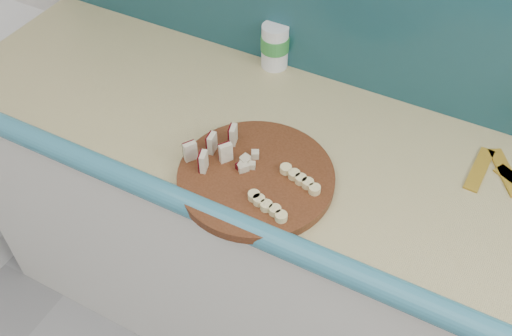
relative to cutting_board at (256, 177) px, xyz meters
name	(u,v)px	position (x,y,z in m)	size (l,w,h in m)	color
kitchen_counter	(323,262)	(0.14, 0.16, -0.47)	(2.20, 0.63, 0.91)	white
backsplash	(394,11)	(0.14, 0.45, 0.24)	(2.20, 0.02, 0.50)	teal
cutting_board	(256,177)	(0.00, 0.00, 0.00)	(0.37, 0.37, 0.02)	#3E1E0D
apple_wedges	(213,148)	(-0.12, 0.00, 0.04)	(0.10, 0.15, 0.05)	beige
apple_chunks	(249,166)	(-0.02, 0.01, 0.02)	(0.06, 0.06, 0.02)	beige
banana_slices	(285,192)	(0.09, -0.03, 0.02)	(0.14, 0.16, 0.02)	beige
canister	(275,45)	(-0.16, 0.42, 0.06)	(0.08, 0.08, 0.13)	white
banana_peel	(503,176)	(0.51, 0.28, -0.01)	(0.20, 0.17, 0.01)	#B58D22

